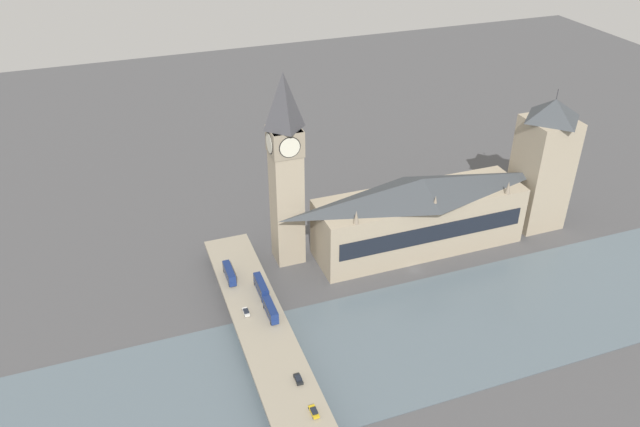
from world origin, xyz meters
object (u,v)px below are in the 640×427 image
(clock_tower, at_px, (286,167))
(car_northbound_tail, at_px, (298,379))
(parliament_hall, at_px, (420,214))
(double_decker_bus_mid, at_px, (229,273))
(double_decker_bus_rear, at_px, (271,310))
(road_bridge, at_px, (277,362))
(double_decker_bus_lead, at_px, (261,287))
(car_northbound_mid, at_px, (246,312))
(victoria_tower, at_px, (543,164))
(car_southbound_lead, at_px, (314,412))

(clock_tower, bearing_deg, car_northbound_tail, 164.95)
(parliament_hall, bearing_deg, double_decker_bus_mid, 92.64)
(clock_tower, height_order, double_decker_bus_rear, clock_tower)
(car_northbound_tail, bearing_deg, double_decker_bus_mid, 8.21)
(parliament_hall, xyz_separation_m, clock_tower, (10.13, 50.28, 24.07))
(road_bridge, xyz_separation_m, double_decker_bus_rear, (19.47, -3.92, 3.72))
(parliament_hall, xyz_separation_m, double_decker_bus_mid, (-3.52, 76.19, -6.39))
(road_bridge, bearing_deg, double_decker_bus_mid, 5.62)
(double_decker_bus_lead, relative_size, car_northbound_mid, 2.64)
(double_decker_bus_rear, height_order, car_northbound_mid, double_decker_bus_rear)
(clock_tower, relative_size, double_decker_bus_lead, 6.42)
(clock_tower, height_order, victoria_tower, clock_tower)
(parliament_hall, xyz_separation_m, car_northbound_tail, (-57.36, 68.43, -8.27))
(clock_tower, distance_m, car_northbound_mid, 53.00)
(clock_tower, distance_m, double_decker_bus_rear, 51.59)
(victoria_tower, relative_size, road_bridge, 0.42)
(road_bridge, height_order, double_decker_bus_mid, double_decker_bus_mid)
(road_bridge, bearing_deg, double_decker_bus_rear, -11.37)
(parliament_hall, distance_m, victoria_tower, 55.57)
(parliament_hall, bearing_deg, clock_tower, 78.61)
(clock_tower, relative_size, double_decker_bus_rear, 7.23)
(parliament_hall, relative_size, car_northbound_tail, 19.34)
(clock_tower, relative_size, road_bridge, 0.53)
(road_bridge, xyz_separation_m, double_decker_bus_mid, (43.46, 4.28, 3.76))
(victoria_tower, relative_size, double_decker_bus_mid, 5.49)
(double_decker_bus_mid, xyz_separation_m, car_northbound_tail, (-53.84, -7.77, -1.87))
(double_decker_bus_rear, distance_m, car_northbound_tail, 29.90)
(double_decker_bus_rear, relative_size, car_northbound_mid, 2.34)
(clock_tower, height_order, car_northbound_mid, clock_tower)
(car_northbound_tail, relative_size, car_southbound_lead, 0.92)
(car_northbound_mid, height_order, car_southbound_lead, car_northbound_mid)
(clock_tower, xyz_separation_m, car_southbound_lead, (-80.10, 17.86, -32.40))
(car_southbound_lead, bearing_deg, clock_tower, -12.57)
(double_decker_bus_mid, relative_size, car_southbound_lead, 2.32)
(road_bridge, relative_size, car_northbound_mid, 31.80)
(parliament_hall, height_order, road_bridge, parliament_hall)
(parliament_hall, xyz_separation_m, road_bridge, (-46.98, 71.92, -10.15))
(parliament_hall, relative_size, car_southbound_lead, 17.81)
(double_decker_bus_rear, bearing_deg, parliament_hall, -67.98)
(double_decker_bus_rear, xyz_separation_m, car_northbound_mid, (3.99, 7.35, -1.87))
(double_decker_bus_lead, distance_m, double_decker_bus_rear, 12.56)
(victoria_tower, distance_m, double_decker_bus_lead, 124.26)
(clock_tower, bearing_deg, road_bridge, 159.25)
(clock_tower, relative_size, car_northbound_tail, 17.51)
(victoria_tower, distance_m, car_northbound_tail, 136.95)
(parliament_hall, relative_size, double_decker_bus_rear, 7.99)
(car_northbound_mid, bearing_deg, parliament_hall, -72.66)
(victoria_tower, height_order, road_bridge, victoria_tower)
(double_decker_bus_lead, height_order, car_northbound_tail, double_decker_bus_lead)
(car_northbound_mid, bearing_deg, road_bridge, -171.67)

